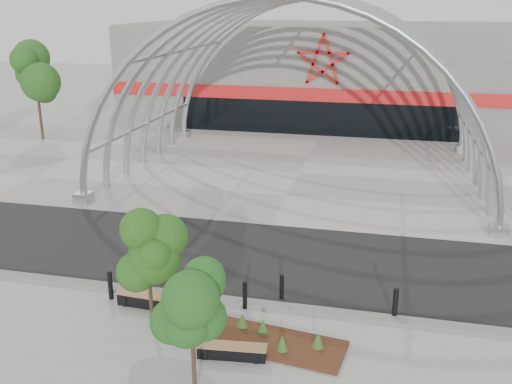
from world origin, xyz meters
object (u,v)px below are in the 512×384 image
Objects in this scene: street_tree_0 at (148,248)px; street_tree_1 at (191,307)px; bollard_2 at (282,287)px; bench_0 at (150,301)px; bench_1 at (232,352)px.

street_tree_0 is 3.62m from street_tree_1.
bollard_2 is (3.66, 2.66, -2.24)m from street_tree_0.
bench_0 is 1.14× the size of bench_1.
street_tree_1 is 5.95m from bollard_2.
street_tree_1 is 3.88× the size of bollard_2.
bollard_2 is (1.31, 5.41, -2.09)m from street_tree_1.
bollard_2 is (0.77, 3.72, 0.25)m from bench_1.
bollard_2 reaches higher than bench_0.
street_tree_1 is at bearing -53.21° from bench_0.
bollard_2 reaches higher than bench_1.
bench_0 is 4.06m from bench_1.
bench_0 is at bearing -159.77° from bollard_2.
street_tree_0 is at bearing 130.51° from street_tree_1.
bench_0 is at bearing 115.86° from street_tree_0.
bench_0 is 4.48m from bollard_2.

